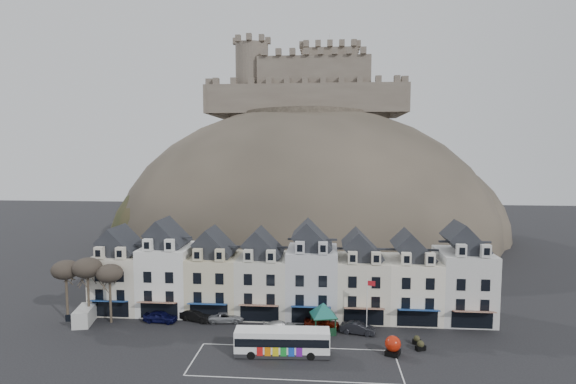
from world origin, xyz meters
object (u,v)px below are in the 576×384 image
Objects in this scene: red_buoy at (393,345)px; car_silver at (227,317)px; car_black at (196,315)px; car_white at (280,326)px; white_van at (85,315)px; car_charcoal at (358,328)px; car_navy at (160,317)px; bus at (282,341)px; flagpole at (368,303)px; bus_shelter at (323,309)px; car_maroon at (322,323)px.

car_silver is at bearing 158.54° from red_buoy.
car_black reaches higher than car_white.
car_silver is at bearing 51.70° from car_white.
white_van is 35.59m from car_charcoal.
car_navy reaches higher than car_silver.
white_van reaches higher than car_navy.
bus is 2.16× the size of white_van.
flagpole is 27.19m from car_navy.
car_white is (16.12, -1.63, -0.12)m from car_navy.
car_navy is (-17.01, 8.27, -0.88)m from bus.
flagpole reaches higher than bus.
white_van reaches higher than car_black.
car_navy is 0.98× the size of car_black.
bus_shelter reaches higher than bus.
bus_shelter is 13.27m from car_silver.
bus is 2.35× the size of car_maroon.
bus_shelter is 2.57m from car_maroon.
flagpole is at bearing -110.78° from car_white.
flagpole is (5.42, -0.21, 1.04)m from bus_shelter.
red_buoy is 14.29m from car_white.
car_black is at bearing 173.09° from flagpole.
car_charcoal is at bearing 34.19° from bus.
car_charcoal is at bearing -98.74° from car_maroon.
white_van is at bearing 89.14° from car_silver.
flagpole is 11.34m from car_white.
car_maroon reaches higher than car_silver.
car_silver is 12.68m from car_maroon.
car_white is at bearing -90.36° from car_navy.
red_buoy is (12.24, 1.05, -0.52)m from bus.
car_charcoal is at bearing -13.38° from bus_shelter.
bus is 2.42× the size of car_white.
flagpole is at bearing 113.37° from red_buoy.
bus_shelter is 5.89m from car_white.
car_charcoal is (8.80, 6.64, -0.92)m from bus.
car_white is 9.70m from car_charcoal.
bus reaches higher than car_navy.
car_silver reaches higher than car_white.
car_silver is at bearing -78.87° from car_navy.
white_van is (-39.02, 6.02, -0.06)m from red_buoy.
car_white is at bearing 156.98° from red_buoy.
car_navy is at bearing 120.11° from car_black.
flagpole is at bearing -15.57° from bus_shelter.
car_white is (-0.90, 6.64, -1.00)m from bus.
car_white is (-10.82, 0.21, -3.39)m from flagpole.
red_buoy reaches higher than car_maroon.
car_black is (-16.92, 2.50, -2.23)m from bus_shelter.
car_navy is at bearing 166.14° from red_buoy.
bus_shelter reaches higher than car_charcoal.
car_silver is at bearing -6.64° from white_van.
red_buoy is 30.14m from car_navy.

